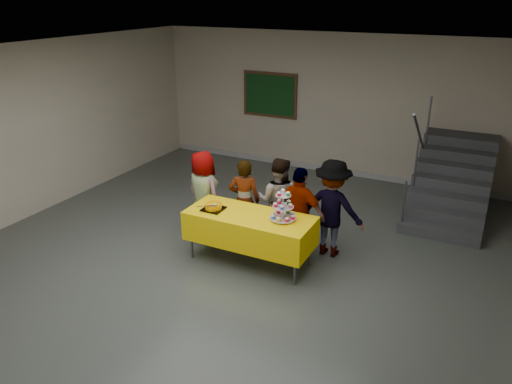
% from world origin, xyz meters
% --- Properties ---
extents(room_shell, '(10.00, 10.04, 3.02)m').
position_xyz_m(room_shell, '(0.00, 0.02, 2.13)').
color(room_shell, '#4C514C').
rests_on(room_shell, ground).
extents(bake_table, '(1.88, 0.78, 0.77)m').
position_xyz_m(bake_table, '(0.29, 0.66, 0.56)').
color(bake_table, '#595960').
rests_on(bake_table, ground).
extents(cupcake_stand, '(0.38, 0.38, 0.44)m').
position_xyz_m(cupcake_stand, '(0.78, 0.72, 0.93)').
color(cupcake_stand, silver).
rests_on(cupcake_stand, bake_table).
extents(bear_cake, '(0.32, 0.36, 0.12)m').
position_xyz_m(bear_cake, '(-0.28, 0.58, 0.83)').
color(bear_cake, black).
rests_on(bear_cake, bake_table).
extents(schoolchild_a, '(0.80, 0.64, 1.42)m').
position_xyz_m(schoolchild_a, '(-0.83, 1.18, 0.71)').
color(schoolchild_a, slate).
rests_on(schoolchild_a, ground).
extents(schoolchild_b, '(0.58, 0.47, 1.37)m').
position_xyz_m(schoolchild_b, '(-0.12, 1.26, 0.68)').
color(schoolchild_b, slate).
rests_on(schoolchild_b, ground).
extents(schoolchild_c, '(0.77, 0.65, 1.41)m').
position_xyz_m(schoolchild_c, '(0.39, 1.45, 0.71)').
color(schoolchild_c, slate).
rests_on(schoolchild_c, ground).
extents(schoolchild_d, '(0.87, 0.46, 1.42)m').
position_xyz_m(schoolchild_d, '(0.86, 1.16, 0.71)').
color(schoolchild_d, slate).
rests_on(schoolchild_d, ground).
extents(schoolchild_e, '(0.99, 0.58, 1.51)m').
position_xyz_m(schoolchild_e, '(1.27, 1.44, 0.76)').
color(schoolchild_e, slate).
rests_on(schoolchild_e, ground).
extents(staircase, '(1.30, 2.40, 2.04)m').
position_xyz_m(staircase, '(2.70, 4.13, 0.49)').
color(staircase, '#424447').
rests_on(staircase, ground).
extents(noticeboard, '(1.30, 0.05, 1.00)m').
position_xyz_m(noticeboard, '(-1.43, 4.96, 1.60)').
color(noticeboard, '#472B16').
rests_on(noticeboard, ground).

